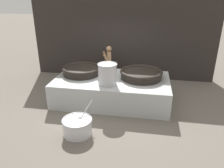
{
  "coord_description": "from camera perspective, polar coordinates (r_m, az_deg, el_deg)",
  "views": [
    {
      "loc": [
        1.1,
        -6.3,
        3.22
      ],
      "look_at": [
        0.0,
        0.0,
        0.57
      ],
      "focal_mm": 35.0,
      "sensor_mm": 36.0,
      "label": 1
    }
  ],
  "objects": [
    {
      "name": "stock_pot",
      "position": [
        6.31,
        -1.22,
        2.7
      ],
      "size": [
        0.57,
        0.57,
        0.63
      ],
      "color": "#B7B7BC",
      "rests_on": "hearth_platform"
    },
    {
      "name": "cook",
      "position": [
        8.26,
        -0.86,
        5.36
      ],
      "size": [
        0.41,
        0.58,
        1.45
      ],
      "rotation": [
        0.0,
        0.0,
        3.39
      ],
      "color": "#9E7551",
      "rests_on": "ground_plane"
    },
    {
      "name": "giant_wok_near",
      "position": [
        7.25,
        -7.94,
        3.62
      ],
      "size": [
        1.25,
        1.25,
        0.26
      ],
      "color": "black",
      "rests_on": "hearth_platform"
    },
    {
      "name": "giant_wok_far",
      "position": [
        6.9,
        7.63,
        2.65
      ],
      "size": [
        1.33,
        1.33,
        0.26
      ],
      "color": "black",
      "rests_on": "hearth_platform"
    },
    {
      "name": "prep_bowl_vegetables",
      "position": [
        5.5,
        -9.02,
        -10.75
      ],
      "size": [
        0.74,
        0.91,
        0.71
      ],
      "color": "silver",
      "rests_on": "ground_plane"
    },
    {
      "name": "hearth_platform",
      "position": [
        7.0,
        -0.0,
        -1.44
      ],
      "size": [
        3.56,
        1.97,
        0.76
      ],
      "color": "#B2B7B7",
      "rests_on": "ground_plane"
    },
    {
      "name": "back_wall",
      "position": [
        8.82,
        2.66,
        12.95
      ],
      "size": [
        7.24,
        0.24,
        3.52
      ],
      "primitive_type": "cube",
      "color": "#2D2826",
      "rests_on": "ground_plane"
    },
    {
      "name": "ground_plane",
      "position": [
        7.16,
        -0.0,
        -4.23
      ],
      "size": [
        60.0,
        60.0,
        0.0
      ],
      "primitive_type": "plane",
      "color": "slate"
    }
  ]
}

